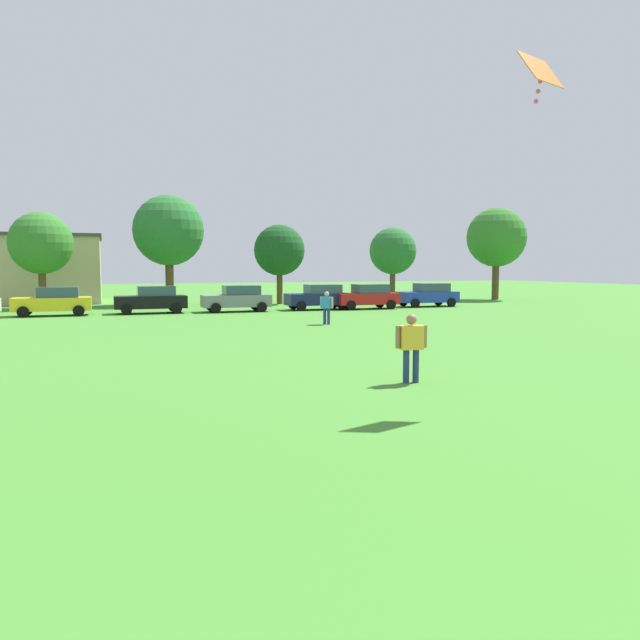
{
  "coord_description": "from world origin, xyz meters",
  "views": [
    {
      "loc": [
        -1.46,
        1.6,
        2.86
      ],
      "look_at": [
        1.71,
        10.54,
        2.03
      ],
      "focal_mm": 34.07,
      "sensor_mm": 36.0,
      "label": 1
    }
  ],
  "objects_px": {
    "adult_bystander": "(411,342)",
    "tree_left": "(41,243)",
    "parked_car_red_5": "(367,296)",
    "parked_car_gray_3": "(237,298)",
    "kite": "(540,73)",
    "tree_right": "(393,251)",
    "bystander_near_trees": "(327,305)",
    "parked_car_navy_4": "(319,297)",
    "parked_car_blue_6": "(428,295)",
    "parked_car_yellow_1": "(54,301)",
    "parked_car_black_2": "(152,299)",
    "tree_center_right": "(279,251)",
    "tree_far_right": "(497,238)",
    "tree_center_left": "(169,231)"
  },
  "relations": [
    {
      "from": "adult_bystander",
      "to": "tree_left",
      "type": "xyz_separation_m",
      "value": [
        -11.13,
        32.48,
        3.44
      ]
    },
    {
      "from": "parked_car_red_5",
      "to": "parked_car_gray_3",
      "type": "bearing_deg",
      "value": -2.95
    },
    {
      "from": "kite",
      "to": "tree_right",
      "type": "bearing_deg",
      "value": 68.48
    },
    {
      "from": "bystander_near_trees",
      "to": "tree_left",
      "type": "relative_size",
      "value": 0.25
    },
    {
      "from": "tree_right",
      "to": "adult_bystander",
      "type": "bearing_deg",
      "value": -115.62
    },
    {
      "from": "parked_car_navy_4",
      "to": "parked_car_blue_6",
      "type": "xyz_separation_m",
      "value": [
        8.48,
        0.32,
        0.0
      ]
    },
    {
      "from": "tree_right",
      "to": "tree_left",
      "type": "bearing_deg",
      "value": -177.67
    },
    {
      "from": "bystander_near_trees",
      "to": "kite",
      "type": "bearing_deg",
      "value": 142.03
    },
    {
      "from": "kite",
      "to": "tree_left",
      "type": "xyz_separation_m",
      "value": [
        -13.28,
        34.29,
        -2.7
      ]
    },
    {
      "from": "parked_car_red_5",
      "to": "parked_car_yellow_1",
      "type": "bearing_deg",
      "value": -2.37
    },
    {
      "from": "tree_left",
      "to": "parked_car_yellow_1",
      "type": "bearing_deg",
      "value": -80.4
    },
    {
      "from": "tree_right",
      "to": "bystander_near_trees",
      "type": "bearing_deg",
      "value": -124.65
    },
    {
      "from": "parked_car_black_2",
      "to": "tree_center_right",
      "type": "bearing_deg",
      "value": -146.69
    },
    {
      "from": "tree_left",
      "to": "parked_car_blue_6",
      "type": "bearing_deg",
      "value": -15.23
    },
    {
      "from": "tree_far_right",
      "to": "bystander_near_trees",
      "type": "bearing_deg",
      "value": -142.7
    },
    {
      "from": "kite",
      "to": "tree_center_left",
      "type": "relative_size",
      "value": 0.15
    },
    {
      "from": "parked_car_blue_6",
      "to": "tree_center_right",
      "type": "height_order",
      "value": "tree_center_right"
    },
    {
      "from": "bystander_near_trees",
      "to": "parked_car_gray_3",
      "type": "relative_size",
      "value": 0.38
    },
    {
      "from": "parked_car_yellow_1",
      "to": "tree_left",
      "type": "bearing_deg",
      "value": -80.4
    },
    {
      "from": "tree_right",
      "to": "tree_center_left",
      "type": "bearing_deg",
      "value": 179.13
    },
    {
      "from": "kite",
      "to": "parked_car_navy_4",
      "type": "distance_m",
      "value": 27.93
    },
    {
      "from": "parked_car_blue_6",
      "to": "tree_far_right",
      "type": "bearing_deg",
      "value": -148.26
    },
    {
      "from": "bystander_near_trees",
      "to": "kite",
      "type": "distance_m",
      "value": 18.02
    },
    {
      "from": "bystander_near_trees",
      "to": "parked_car_navy_4",
      "type": "xyz_separation_m",
      "value": [
        3.13,
        9.99,
        -0.12
      ]
    },
    {
      "from": "parked_car_black_2",
      "to": "tree_left",
      "type": "relative_size",
      "value": 0.65
    },
    {
      "from": "parked_car_yellow_1",
      "to": "parked_car_blue_6",
      "type": "relative_size",
      "value": 1.0
    },
    {
      "from": "parked_car_yellow_1",
      "to": "tree_right",
      "type": "xyz_separation_m",
      "value": [
        26.04,
        8.17,
        3.34
      ]
    },
    {
      "from": "parked_car_navy_4",
      "to": "parked_car_blue_6",
      "type": "bearing_deg",
      "value": -177.81
    },
    {
      "from": "parked_car_blue_6",
      "to": "tree_left",
      "type": "xyz_separation_m",
      "value": [
        -26.05,
        7.09,
        3.6
      ]
    },
    {
      "from": "tree_far_right",
      "to": "tree_center_right",
      "type": "bearing_deg",
      "value": 179.05
    },
    {
      "from": "kite",
      "to": "parked_car_gray_3",
      "type": "bearing_deg",
      "value": 92.69
    },
    {
      "from": "tree_center_right",
      "to": "bystander_near_trees",
      "type": "bearing_deg",
      "value": -97.89
    },
    {
      "from": "adult_bystander",
      "to": "parked_car_red_5",
      "type": "xyz_separation_m",
      "value": [
        9.74,
        24.6,
        -0.16
      ]
    },
    {
      "from": "parked_car_yellow_1",
      "to": "parked_car_blue_6",
      "type": "distance_m",
      "value": 24.86
    },
    {
      "from": "adult_bystander",
      "to": "tree_center_right",
      "type": "xyz_separation_m",
      "value": [
        5.66,
        32.05,
        3.1
      ]
    },
    {
      "from": "parked_car_black_2",
      "to": "tree_center_left",
      "type": "xyz_separation_m",
      "value": [
        1.91,
        8.41,
        4.7
      ]
    },
    {
      "from": "parked_car_yellow_1",
      "to": "tree_far_right",
      "type": "bearing_deg",
      "value": -169.81
    },
    {
      "from": "parked_car_navy_4",
      "to": "parked_car_red_5",
      "type": "bearing_deg",
      "value": 172.07
    },
    {
      "from": "adult_bystander",
      "to": "tree_center_right",
      "type": "height_order",
      "value": "tree_center_right"
    },
    {
      "from": "tree_center_right",
      "to": "tree_far_right",
      "type": "bearing_deg",
      "value": -0.95
    },
    {
      "from": "adult_bystander",
      "to": "kite",
      "type": "relative_size",
      "value": 1.36
    },
    {
      "from": "parked_car_blue_6",
      "to": "tree_far_right",
      "type": "xyz_separation_m",
      "value": [
        10.25,
        6.34,
        4.54
      ]
    },
    {
      "from": "parked_car_black_2",
      "to": "parked_car_blue_6",
      "type": "height_order",
      "value": "same"
    },
    {
      "from": "kite",
      "to": "parked_car_yellow_1",
      "type": "relative_size",
      "value": 0.29
    },
    {
      "from": "parked_car_black_2",
      "to": "bystander_near_trees",
      "type": "bearing_deg",
      "value": 126.47
    },
    {
      "from": "tree_left",
      "to": "tree_right",
      "type": "relative_size",
      "value": 1.06
    },
    {
      "from": "parked_car_black_2",
      "to": "tree_left",
      "type": "bearing_deg",
      "value": -46.05
    },
    {
      "from": "parked_car_black_2",
      "to": "parked_car_blue_6",
      "type": "relative_size",
      "value": 1.0
    },
    {
      "from": "parked_car_navy_4",
      "to": "parked_car_red_5",
      "type": "xyz_separation_m",
      "value": [
        3.3,
        -0.46,
        0.0
      ]
    },
    {
      "from": "tree_center_right",
      "to": "tree_right",
      "type": "relative_size",
      "value": 0.98
    }
  ]
}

